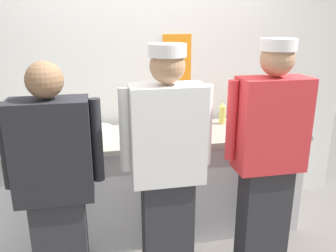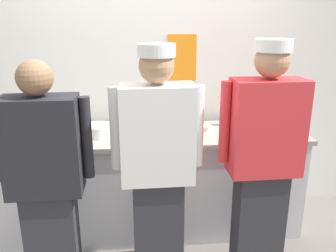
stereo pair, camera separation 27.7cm
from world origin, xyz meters
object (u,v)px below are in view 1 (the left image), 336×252
deli_cup (144,137)px  ramekin_yellow_sauce (204,127)px  chef_center (168,166)px  ramekin_green_sauce (182,129)px  squeeze_bottle_primary (185,127)px  mixing_bowl_steel (258,119)px  plate_stack_front (161,128)px  squeeze_bottle_secondary (222,114)px  ramekin_red_sauce (133,132)px  sheet_tray (47,139)px  ramekin_orange_sauce (191,122)px  plate_stack_rear (98,133)px  chef_near_left (56,187)px  chef_far_right (268,155)px

deli_cup → ramekin_yellow_sauce: bearing=21.6°
chef_center → ramekin_green_sauce: (0.27, 0.70, 0.02)m
squeeze_bottle_primary → deli_cup: size_ratio=1.98×
mixing_bowl_steel → plate_stack_front: bearing=-179.1°
chef_center → squeeze_bottle_secondary: (0.69, 0.85, 0.10)m
squeeze_bottle_secondary → deli_cup: bearing=-155.9°
squeeze_bottle_secondary → ramekin_red_sauce: (-0.84, -0.14, -0.07)m
sheet_tray → ramekin_green_sauce: bearing=0.3°
sheet_tray → ramekin_orange_sauce: (1.24, 0.17, 0.01)m
plate_stack_rear → ramekin_green_sauce: plate_stack_rear is taller
chef_center → mixing_bowl_steel: bearing=36.4°
plate_stack_front → ramekin_orange_sauce: size_ratio=1.94×
plate_stack_front → ramekin_orange_sauce: 0.35m
plate_stack_front → deli_cup: size_ratio=2.28×
plate_stack_front → mixing_bowl_steel: size_ratio=0.61×
chef_center → ramekin_orange_sauce: 0.94m
sheet_tray → squeeze_bottle_primary: squeeze_bottle_primary is taller
chef_near_left → ramekin_orange_sauce: bearing=39.3°
ramekin_yellow_sauce → ramekin_orange_sauce: size_ratio=0.93×
ramekin_red_sauce → mixing_bowl_steel: bearing=0.8°
mixing_bowl_steel → ramekin_yellow_sauce: (-0.50, 0.00, -0.04)m
ramekin_yellow_sauce → plate_stack_front: bearing=-177.6°
chef_near_left → mixing_bowl_steel: 1.86m
ramekin_red_sauce → sheet_tray: bearing=-179.0°
plate_stack_rear → ramekin_orange_sauce: plate_stack_rear is taller
sheet_tray → squeeze_bottle_secondary: 1.54m
sheet_tray → chef_center: bearing=-39.3°
chef_far_right → ramekin_yellow_sauce: chef_far_right is taller
ramekin_red_sauce → ramekin_orange_sauce: ramekin_orange_sauce is taller
plate_stack_front → mixing_bowl_steel: (0.89, 0.01, 0.03)m
squeeze_bottle_secondary → ramekin_red_sauce: size_ratio=2.26×
chef_center → ramekin_green_sauce: chef_center is taller
chef_center → sheet_tray: (-0.85, 0.69, 0.01)m
chef_center → ramekin_orange_sauce: chef_center is taller
plate_stack_front → sheet_tray: size_ratio=0.38×
sheet_tray → squeeze_bottle_secondary: size_ratio=2.72×
ramekin_orange_sauce → ramekin_green_sauce: bearing=-127.8°
chef_near_left → plate_stack_front: (0.80, 0.76, 0.09)m
sheet_tray → deli_cup: 0.78m
chef_center → ramekin_orange_sauce: size_ratio=16.17×
chef_center → ramekin_yellow_sauce: size_ratio=17.39×
plate_stack_front → ramekin_red_sauce: (-0.24, -0.00, -0.01)m
chef_far_right → ramekin_green_sauce: 0.82m
mixing_bowl_steel → ramekin_red_sauce: bearing=-179.2°
chef_far_right → ramekin_orange_sauce: (-0.34, 0.84, 0.01)m
ramekin_red_sauce → chef_near_left: bearing=-126.8°
chef_center → chef_far_right: chef_far_right is taller
chef_far_right → plate_stack_front: 0.95m
plate_stack_front → mixing_bowl_steel: mixing_bowl_steel is taller
ramekin_orange_sauce → chef_center: bearing=-114.7°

